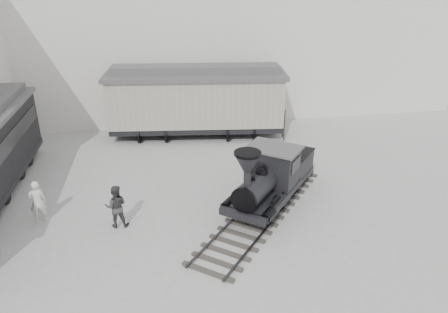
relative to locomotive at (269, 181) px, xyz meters
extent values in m
plane|color=#9E9E9B|center=(-1.35, -3.29, -1.19)|extent=(90.00, 90.00, 0.00)
cube|color=silver|center=(-1.35, 11.71, 4.31)|extent=(34.00, 2.40, 11.00)
cube|color=#3F3A35|center=(-0.45, -0.57, -1.11)|extent=(7.26, 8.41, 0.16)
cube|color=#2D2D30|center=(-1.01, -0.12, -1.07)|extent=(5.76, 7.22, 0.06)
cube|color=#2D2D30|center=(0.11, -1.01, -1.07)|extent=(5.76, 7.22, 0.06)
cylinder|color=black|center=(-1.37, -0.47, -0.49)|extent=(0.78, 0.93, 1.10)
cylinder|color=black|center=(-0.15, -1.44, -0.49)|extent=(0.78, 0.93, 1.10)
cylinder|color=black|center=(-0.56, 0.54, -0.49)|extent=(0.78, 0.93, 1.10)
cylinder|color=black|center=(0.65, -0.43, -0.49)|extent=(0.78, 0.93, 1.10)
cube|color=black|center=(-0.36, -0.45, -0.37)|extent=(3.79, 4.04, 0.28)
cylinder|color=black|center=(-0.79, -1.00, 0.27)|extent=(2.20, 2.41, 1.00)
cylinder|color=black|center=(-1.35, -1.70, 1.05)|extent=(0.36, 0.36, 0.60)
cone|color=black|center=(-1.35, -1.70, 1.69)|extent=(1.34, 1.34, 0.70)
sphere|color=black|center=(-0.54, -0.68, 0.75)|extent=(0.52, 0.52, 0.52)
cube|color=black|center=(0.20, 0.25, 0.54)|extent=(2.36, 2.26, 1.54)
cube|color=#545252|center=(0.20, 0.25, 1.35)|extent=(2.64, 2.54, 0.08)
cube|color=black|center=(1.31, 1.65, -0.01)|extent=(2.64, 2.67, 0.90)
cylinder|color=black|center=(-4.56, 9.08, -0.76)|extent=(2.28, 1.13, 0.88)
cylinder|color=black|center=(0.45, 8.48, -0.76)|extent=(2.28, 1.13, 0.88)
cube|color=black|center=(-2.05, 8.78, -0.54)|extent=(10.13, 3.90, 0.33)
cube|color=#A5A192|center=(-2.05, 8.78, 1.00)|extent=(10.14, 4.01, 2.74)
cube|color=#545252|center=(-2.05, 8.78, 2.48)|extent=(10.51, 4.37, 0.22)
cube|color=#545252|center=(-2.05, 8.78, 2.79)|extent=(9.52, 2.43, 0.39)
cylinder|color=black|center=(-12.02, 5.25, -0.78)|extent=(2.17, 0.87, 0.82)
cube|color=black|center=(-10.72, 1.70, 1.29)|extent=(0.30, 10.96, 0.73)
imported|color=silver|center=(-9.31, 0.36, -0.30)|extent=(0.75, 0.60, 1.79)
imported|color=#383838|center=(-6.24, -0.51, -0.32)|extent=(0.88, 0.70, 1.76)
camera|label=1|loc=(-4.58, -15.59, 8.37)|focal=35.00mm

